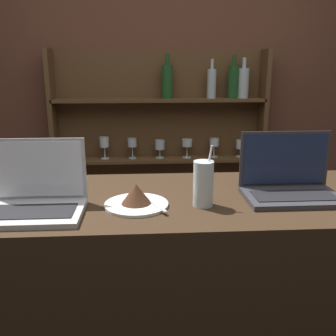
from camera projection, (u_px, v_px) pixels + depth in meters
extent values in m
cube|color=black|center=(198.00, 324.00, 1.51)|extent=(1.71, 0.61, 1.10)
cube|color=brown|center=(172.00, 96.00, 2.66)|extent=(7.00, 0.06, 2.70)
cube|color=brown|center=(58.00, 172.00, 2.63)|extent=(0.03, 0.18, 1.66)
cube|color=brown|center=(259.00, 169.00, 2.72)|extent=(0.03, 0.18, 1.66)
cube|color=brown|center=(159.00, 168.00, 2.75)|extent=(1.47, 0.02, 1.66)
cube|color=brown|center=(160.00, 214.00, 2.76)|extent=(1.43, 0.18, 0.02)
cube|color=brown|center=(160.00, 159.00, 2.65)|extent=(1.43, 0.18, 0.02)
cube|color=brown|center=(160.00, 100.00, 2.54)|extent=(1.43, 0.18, 0.02)
cylinder|color=silver|center=(77.00, 159.00, 2.61)|extent=(0.06, 0.06, 0.01)
cylinder|color=silver|center=(77.00, 154.00, 2.60)|extent=(0.01, 0.01, 0.06)
cylinder|color=silver|center=(76.00, 146.00, 2.59)|extent=(0.07, 0.07, 0.06)
cylinder|color=silver|center=(105.00, 158.00, 2.63)|extent=(0.06, 0.06, 0.01)
cylinder|color=silver|center=(105.00, 152.00, 2.61)|extent=(0.01, 0.01, 0.08)
cylinder|color=silver|center=(104.00, 142.00, 2.59)|extent=(0.06, 0.06, 0.07)
cylinder|color=silver|center=(133.00, 158.00, 2.64)|extent=(0.06, 0.06, 0.01)
cylinder|color=silver|center=(132.00, 152.00, 2.63)|extent=(0.01, 0.01, 0.08)
cylinder|color=silver|center=(132.00, 142.00, 2.61)|extent=(0.06, 0.06, 0.06)
cylinder|color=silver|center=(160.00, 157.00, 2.65)|extent=(0.06, 0.06, 0.01)
cylinder|color=silver|center=(160.00, 153.00, 2.64)|extent=(0.01, 0.01, 0.06)
cylinder|color=silver|center=(160.00, 145.00, 2.62)|extent=(0.07, 0.07, 0.07)
cylinder|color=silver|center=(187.00, 157.00, 2.66)|extent=(0.06, 0.06, 0.01)
cylinder|color=silver|center=(187.00, 151.00, 2.65)|extent=(0.01, 0.01, 0.08)
cylinder|color=silver|center=(187.00, 143.00, 2.63)|extent=(0.07, 0.07, 0.05)
cylinder|color=silver|center=(214.00, 157.00, 2.67)|extent=(0.06, 0.06, 0.01)
cylinder|color=silver|center=(214.00, 151.00, 2.66)|extent=(0.01, 0.01, 0.08)
cylinder|color=silver|center=(214.00, 142.00, 2.65)|extent=(0.07, 0.07, 0.06)
cylinder|color=silver|center=(240.00, 156.00, 2.69)|extent=(0.06, 0.06, 0.01)
cylinder|color=silver|center=(241.00, 152.00, 2.68)|extent=(0.01, 0.01, 0.06)
cylinder|color=silver|center=(241.00, 144.00, 2.66)|extent=(0.07, 0.07, 0.06)
cylinder|color=#1E4C23|center=(233.00, 82.00, 2.54)|extent=(0.07, 0.07, 0.21)
cylinder|color=#1E4C23|center=(234.00, 60.00, 2.51)|extent=(0.02, 0.02, 0.07)
cylinder|color=#B2C1C6|center=(212.00, 84.00, 2.54)|extent=(0.06, 0.06, 0.19)
cylinder|color=#B2C1C6|center=(212.00, 64.00, 2.50)|extent=(0.02, 0.02, 0.06)
cylinder|color=#B2C1C6|center=(243.00, 83.00, 2.55)|extent=(0.08, 0.08, 0.20)
cylinder|color=#B2C1C6|center=(244.00, 63.00, 2.51)|extent=(0.03, 0.03, 0.07)
cylinder|color=#1E4C23|center=(167.00, 82.00, 2.51)|extent=(0.07, 0.07, 0.22)
cylinder|color=#1E4C23|center=(167.00, 59.00, 2.48)|extent=(0.03, 0.03, 0.07)
cube|color=#ADADB2|center=(34.00, 213.00, 1.18)|extent=(0.31, 0.23, 0.02)
cube|color=black|center=(32.00, 211.00, 1.17)|extent=(0.26, 0.12, 0.00)
cube|color=#ADADB2|center=(40.00, 169.00, 1.26)|extent=(0.31, 0.00, 0.21)
cube|color=white|center=(40.00, 169.00, 1.26)|extent=(0.28, 0.01, 0.19)
cube|color=#333338|center=(293.00, 197.00, 1.33)|extent=(0.34, 0.21, 0.02)
cube|color=black|center=(294.00, 195.00, 1.31)|extent=(0.29, 0.12, 0.00)
cube|color=#333338|center=(285.00, 159.00, 1.40)|extent=(0.34, 0.00, 0.21)
cube|color=#1E2847|center=(285.00, 159.00, 1.39)|extent=(0.31, 0.01, 0.19)
cylinder|color=white|center=(136.00, 205.00, 1.27)|extent=(0.22, 0.22, 0.01)
cone|color=#422616|center=(136.00, 194.00, 1.26)|extent=(0.10, 0.10, 0.07)
cube|color=#B7B7BC|center=(154.00, 204.00, 1.25)|extent=(0.08, 0.16, 0.00)
cylinder|color=silver|center=(203.00, 184.00, 1.25)|extent=(0.07, 0.07, 0.15)
cylinder|color=white|center=(207.00, 176.00, 1.25)|extent=(0.04, 0.01, 0.21)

